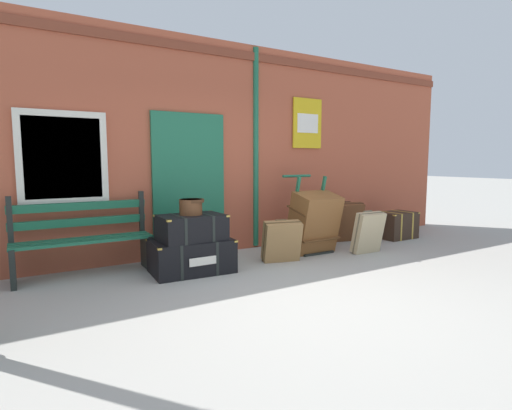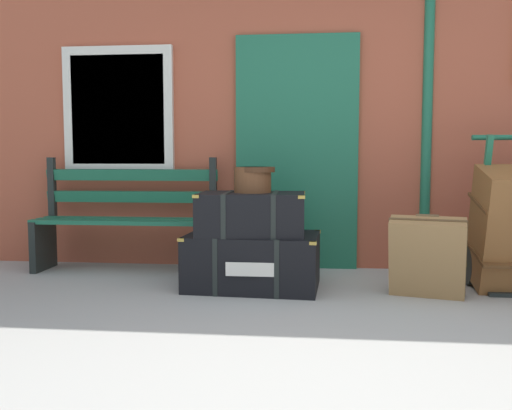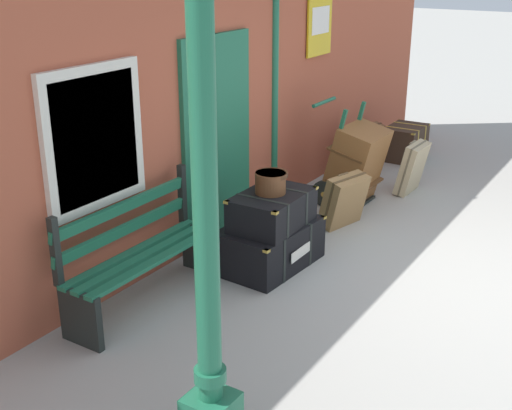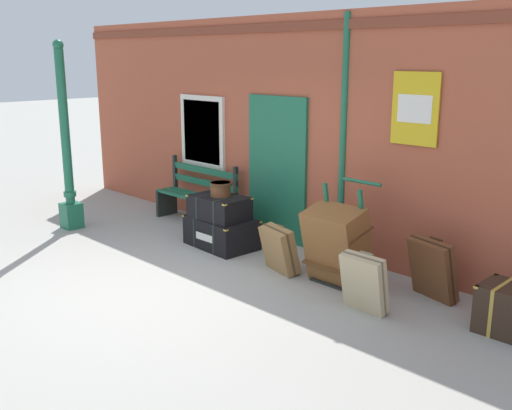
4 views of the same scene
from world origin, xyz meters
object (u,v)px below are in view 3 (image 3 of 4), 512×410
at_px(platform_bench, 140,255).
at_px(round_hatbox, 271,181).
at_px(corner_trunk, 405,142).
at_px(steamer_trunk_middle, 272,210).
at_px(suitcase_cream, 344,200).
at_px(steamer_trunk_base, 270,245).
at_px(suitcase_charcoal, 412,168).
at_px(suitcase_caramel, 362,149).
at_px(lamp_post, 208,292).
at_px(porters_trolley, 342,178).
at_px(large_brown_trunk, 356,164).

bearing_deg(platform_bench, round_hatbox, -24.76).
height_order(platform_bench, corner_trunk, platform_bench).
xyz_separation_m(steamer_trunk_middle, corner_trunk, (4.08, 0.22, -0.34)).
bearing_deg(round_hatbox, platform_bench, 155.24).
xyz_separation_m(platform_bench, suitcase_cream, (2.47, -0.72, -0.15)).
xyz_separation_m(steamer_trunk_base, suitcase_charcoal, (2.72, -0.41, 0.11)).
distance_m(steamer_trunk_base, corner_trunk, 4.08).
height_order(platform_bench, suitcase_caramel, platform_bench).
relative_size(lamp_post, porters_trolley, 2.42).
bearing_deg(round_hatbox, suitcase_charcoal, -8.49).
bearing_deg(porters_trolley, corner_trunk, -0.69).
relative_size(steamer_trunk_middle, suitcase_cream, 1.36).
relative_size(large_brown_trunk, suitcase_caramel, 1.35).
distance_m(round_hatbox, suitcase_caramel, 3.12).
bearing_deg(round_hatbox, suitcase_cream, -7.30).
relative_size(round_hatbox, suitcase_cream, 0.52).
height_order(suitcase_cream, corner_trunk, suitcase_cream).
xyz_separation_m(platform_bench, porters_trolley, (3.21, -0.33, -0.17)).
height_order(platform_bench, round_hatbox, platform_bench).
bearing_deg(suitcase_charcoal, suitcase_cream, 170.47).
relative_size(platform_bench, suitcase_charcoal, 2.43).
xyz_separation_m(round_hatbox, corner_trunk, (4.07, 0.19, -0.61)).
bearing_deg(platform_bench, suitcase_caramel, -1.84).
height_order(suitcase_charcoal, suitcase_cream, suitcase_charcoal).
bearing_deg(suitcase_cream, round_hatbox, 172.70).
relative_size(suitcase_cream, corner_trunk, 0.87).
xyz_separation_m(suitcase_cream, corner_trunk, (2.80, 0.36, -0.06)).
bearing_deg(steamer_trunk_middle, round_hatbox, 71.39).
height_order(large_brown_trunk, suitcase_cream, large_brown_trunk).
bearing_deg(lamp_post, porters_trolley, 15.97).
bearing_deg(lamp_post, steamer_trunk_middle, 23.20).
bearing_deg(suitcase_cream, lamp_post, -166.51).
bearing_deg(large_brown_trunk, steamer_trunk_base, -178.96).
height_order(lamp_post, porters_trolley, lamp_post).
distance_m(lamp_post, steamer_trunk_base, 2.75).
distance_m(steamer_trunk_middle, corner_trunk, 4.10).
relative_size(platform_bench, suitcase_caramel, 2.25).
distance_m(suitcase_caramel, corner_trunk, 1.05).
bearing_deg(corner_trunk, round_hatbox, -177.29).
bearing_deg(suitcase_charcoal, porters_trolley, 138.50).
bearing_deg(round_hatbox, lamp_post, -156.40).
bearing_deg(steamer_trunk_middle, platform_bench, 154.19).
bearing_deg(large_brown_trunk, suitcase_caramel, 19.79).
relative_size(steamer_trunk_middle, corner_trunk, 1.18).
xyz_separation_m(steamer_trunk_middle, suitcase_caramel, (3.06, 0.44, -0.23)).
relative_size(steamer_trunk_base, porters_trolley, 0.88).
bearing_deg(corner_trunk, suitcase_cream, -172.75).
distance_m(steamer_trunk_base, porters_trolley, 2.03).
distance_m(platform_bench, suitcase_caramel, 4.25).
distance_m(round_hatbox, large_brown_trunk, 2.05).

